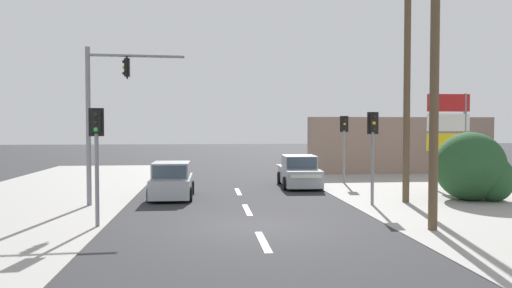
{
  "coord_description": "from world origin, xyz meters",
  "views": [
    {
      "loc": [
        -1.49,
        -14.84,
        3.02
      ],
      "look_at": [
        0.42,
        4.0,
        2.34
      ],
      "focal_mm": 35.0,
      "sensor_mm": 36.0,
      "label": 1
    }
  ],
  "objects_px": {
    "pedestal_signal_right_kerb": "(373,142)",
    "shopping_plaza_sign": "(448,127)",
    "traffic_signal_mast": "(103,105)",
    "pedestal_signal_far_median": "(344,138)",
    "utility_pole_midground_right": "(407,71)",
    "sedan_oncoming_near": "(299,173)",
    "pedestal_signal_left_kerb": "(97,146)",
    "hatchback_crossing_left": "(172,181)",
    "utility_pole_foreground_right": "(431,34)"
  },
  "relations": [
    {
      "from": "pedestal_signal_far_median",
      "to": "hatchback_crossing_left",
      "type": "relative_size",
      "value": 0.97
    },
    {
      "from": "utility_pole_midground_right",
      "to": "traffic_signal_mast",
      "type": "distance_m",
      "value": 11.8
    },
    {
      "from": "pedestal_signal_right_kerb",
      "to": "traffic_signal_mast",
      "type": "bearing_deg",
      "value": 174.39
    },
    {
      "from": "pedestal_signal_right_kerb",
      "to": "pedestal_signal_left_kerb",
      "type": "height_order",
      "value": "same"
    },
    {
      "from": "utility_pole_midground_right",
      "to": "pedestal_signal_right_kerb",
      "type": "xyz_separation_m",
      "value": [
        -1.52,
        -0.47,
        -2.77
      ]
    },
    {
      "from": "pedestal_signal_left_kerb",
      "to": "shopping_plaza_sign",
      "type": "distance_m",
      "value": 16.85
    },
    {
      "from": "pedestal_signal_left_kerb",
      "to": "hatchback_crossing_left",
      "type": "xyz_separation_m",
      "value": [
        1.81,
        5.88,
        -1.71
      ]
    },
    {
      "from": "utility_pole_midground_right",
      "to": "shopping_plaza_sign",
      "type": "relative_size",
      "value": 2.15
    },
    {
      "from": "pedestal_signal_far_median",
      "to": "hatchback_crossing_left",
      "type": "bearing_deg",
      "value": -152.3
    },
    {
      "from": "pedestal_signal_left_kerb",
      "to": "shopping_plaza_sign",
      "type": "height_order",
      "value": "shopping_plaza_sign"
    },
    {
      "from": "pedestal_signal_right_kerb",
      "to": "pedestal_signal_far_median",
      "type": "xyz_separation_m",
      "value": [
        0.95,
        7.27,
        0.0
      ]
    },
    {
      "from": "pedestal_signal_right_kerb",
      "to": "hatchback_crossing_left",
      "type": "distance_m",
      "value": 8.38
    },
    {
      "from": "pedestal_signal_far_median",
      "to": "shopping_plaza_sign",
      "type": "relative_size",
      "value": 0.77
    },
    {
      "from": "utility_pole_foreground_right",
      "to": "pedestal_signal_left_kerb",
      "type": "relative_size",
      "value": 2.97
    },
    {
      "from": "utility_pole_midground_right",
      "to": "hatchback_crossing_left",
      "type": "height_order",
      "value": "utility_pole_midground_right"
    },
    {
      "from": "sedan_oncoming_near",
      "to": "utility_pole_midground_right",
      "type": "bearing_deg",
      "value": -60.45
    },
    {
      "from": "pedestal_signal_far_median",
      "to": "hatchback_crossing_left",
      "type": "distance_m",
      "value": 9.96
    },
    {
      "from": "pedestal_signal_right_kerb",
      "to": "shopping_plaza_sign",
      "type": "xyz_separation_m",
      "value": [
        5.36,
        4.66,
        0.57
      ]
    },
    {
      "from": "shopping_plaza_sign",
      "to": "hatchback_crossing_left",
      "type": "xyz_separation_m",
      "value": [
        -13.1,
        -1.95,
        -2.28
      ]
    },
    {
      "from": "traffic_signal_mast",
      "to": "pedestal_signal_right_kerb",
      "type": "relative_size",
      "value": 1.69
    },
    {
      "from": "pedestal_signal_right_kerb",
      "to": "shopping_plaza_sign",
      "type": "bearing_deg",
      "value": 41.01
    },
    {
      "from": "utility_pole_foreground_right",
      "to": "traffic_signal_mast",
      "type": "distance_m",
      "value": 11.86
    },
    {
      "from": "traffic_signal_mast",
      "to": "shopping_plaza_sign",
      "type": "relative_size",
      "value": 1.3
    },
    {
      "from": "shopping_plaza_sign",
      "to": "pedestal_signal_left_kerb",
      "type": "bearing_deg",
      "value": -152.3
    },
    {
      "from": "sedan_oncoming_near",
      "to": "traffic_signal_mast",
      "type": "bearing_deg",
      "value": -149.0
    },
    {
      "from": "traffic_signal_mast",
      "to": "sedan_oncoming_near",
      "type": "relative_size",
      "value": 1.39
    },
    {
      "from": "utility_pole_foreground_right",
      "to": "utility_pole_midground_right",
      "type": "height_order",
      "value": "utility_pole_foreground_right"
    },
    {
      "from": "pedestal_signal_right_kerb",
      "to": "pedestal_signal_left_kerb",
      "type": "bearing_deg",
      "value": -161.64
    },
    {
      "from": "utility_pole_midground_right",
      "to": "pedestal_signal_far_median",
      "type": "xyz_separation_m",
      "value": [
        -0.58,
        6.79,
        -2.77
      ]
    },
    {
      "from": "pedestal_signal_right_kerb",
      "to": "pedestal_signal_far_median",
      "type": "height_order",
      "value": "same"
    },
    {
      "from": "pedestal_signal_far_median",
      "to": "utility_pole_foreground_right",
      "type": "bearing_deg",
      "value": -94.17
    },
    {
      "from": "utility_pole_midground_right",
      "to": "sedan_oncoming_near",
      "type": "height_order",
      "value": "utility_pole_midground_right"
    },
    {
      "from": "traffic_signal_mast",
      "to": "hatchback_crossing_left",
      "type": "xyz_separation_m",
      "value": [
        2.44,
        1.71,
        -3.13
      ]
    },
    {
      "from": "utility_pole_midground_right",
      "to": "hatchback_crossing_left",
      "type": "distance_m",
      "value": 10.53
    },
    {
      "from": "pedestal_signal_far_median",
      "to": "sedan_oncoming_near",
      "type": "relative_size",
      "value": 0.83
    },
    {
      "from": "shopping_plaza_sign",
      "to": "pedestal_signal_far_median",
      "type": "bearing_deg",
      "value": 149.38
    },
    {
      "from": "pedestal_signal_right_kerb",
      "to": "utility_pole_foreground_right",
      "type": "bearing_deg",
      "value": -89.09
    },
    {
      "from": "pedestal_signal_right_kerb",
      "to": "shopping_plaza_sign",
      "type": "distance_m",
      "value": 7.12
    },
    {
      "from": "utility_pole_foreground_right",
      "to": "shopping_plaza_sign",
      "type": "xyz_separation_m",
      "value": [
        5.28,
        9.33,
        -2.67
      ]
    },
    {
      "from": "pedestal_signal_left_kerb",
      "to": "shopping_plaza_sign",
      "type": "xyz_separation_m",
      "value": [
        14.91,
        7.83,
        0.57
      ]
    },
    {
      "from": "utility_pole_foreground_right",
      "to": "pedestal_signal_right_kerb",
      "type": "bearing_deg",
      "value": 90.91
    },
    {
      "from": "traffic_signal_mast",
      "to": "pedestal_signal_far_median",
      "type": "relative_size",
      "value": 1.69
    },
    {
      "from": "utility_pole_midground_right",
      "to": "sedan_oncoming_near",
      "type": "relative_size",
      "value": 2.3
    },
    {
      "from": "traffic_signal_mast",
      "to": "utility_pole_midground_right",
      "type": "bearing_deg",
      "value": -2.57
    },
    {
      "from": "utility_pole_midground_right",
      "to": "shopping_plaza_sign",
      "type": "distance_m",
      "value": 6.09
    },
    {
      "from": "pedestal_signal_right_kerb",
      "to": "hatchback_crossing_left",
      "type": "bearing_deg",
      "value": 160.72
    },
    {
      "from": "pedestal_signal_far_median",
      "to": "traffic_signal_mast",
      "type": "bearing_deg",
      "value": -150.61
    },
    {
      "from": "shopping_plaza_sign",
      "to": "hatchback_crossing_left",
      "type": "relative_size",
      "value": 1.26
    },
    {
      "from": "utility_pole_foreground_right",
      "to": "utility_pole_midground_right",
      "type": "bearing_deg",
      "value": 74.27
    },
    {
      "from": "pedestal_signal_left_kerb",
      "to": "traffic_signal_mast",
      "type": "bearing_deg",
      "value": 98.59
    }
  ]
}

